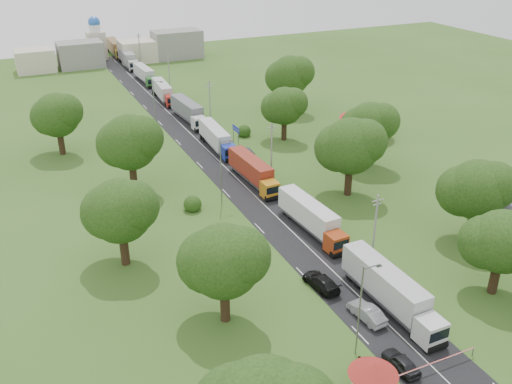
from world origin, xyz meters
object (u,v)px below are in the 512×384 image
truck_0 (390,290)px  car_lane_mid (367,313)px  guard_booth (373,376)px  boom_barrier (425,367)px  info_sign (236,132)px  car_lane_front (401,363)px

truck_0 → car_lane_mid: bearing=-168.1°
car_lane_mid → guard_booth: bearing=52.0°
boom_barrier → info_sign: info_sign is taller
info_sign → car_lane_mid: (-6.72, -51.05, -2.21)m
info_sign → car_lane_front: bearing=-97.8°
boom_barrier → truck_0: bearing=72.0°
guard_booth → car_lane_front: (4.36, 1.50, -1.44)m
boom_barrier → car_lane_mid: size_ratio=1.92×
guard_booth → truck_0: (8.98, 9.65, 0.08)m
boom_barrier → info_sign: size_ratio=2.25×
info_sign → car_lane_front: info_sign is taller
boom_barrier → car_lane_mid: car_lane_mid is taller
guard_booth → info_sign: (12.40, 60.00, 0.84)m
boom_barrier → car_lane_front: bearing=134.6°
info_sign → car_lane_mid: 51.54m
boom_barrier → guard_booth: guard_booth is taller
info_sign → truck_0: bearing=-93.9°
truck_0 → car_lane_front: bearing=-119.5°
guard_booth → car_lane_front: bearing=19.0°
info_sign → car_lane_front: size_ratio=0.97×
car_lane_front → boom_barrier: bearing=132.8°
boom_barrier → car_lane_mid: bearing=91.1°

